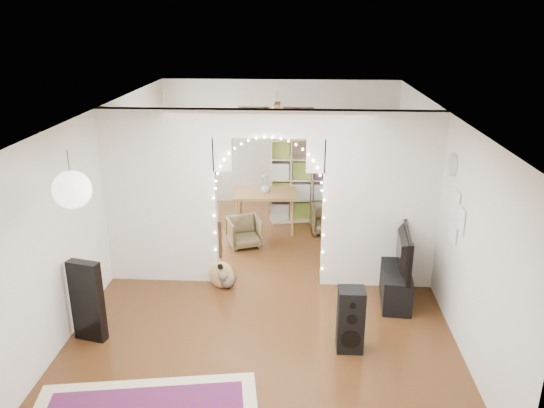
# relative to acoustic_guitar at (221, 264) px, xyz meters

# --- Properties ---
(floor) EXTENTS (7.50, 7.50, 0.00)m
(floor) POSITION_rel_acoustic_guitar_xyz_m (0.72, 0.31, -0.41)
(floor) COLOR black
(floor) RESTS_ON ground
(ceiling) EXTENTS (5.00, 7.50, 0.02)m
(ceiling) POSITION_rel_acoustic_guitar_xyz_m (0.72, 0.31, 2.29)
(ceiling) COLOR white
(ceiling) RESTS_ON wall_back
(wall_back) EXTENTS (5.00, 0.02, 2.70)m
(wall_back) POSITION_rel_acoustic_guitar_xyz_m (0.72, 4.06, 0.94)
(wall_back) COLOR silver
(wall_back) RESTS_ON floor
(wall_front) EXTENTS (5.00, 0.02, 2.70)m
(wall_front) POSITION_rel_acoustic_guitar_xyz_m (0.72, -3.44, 0.94)
(wall_front) COLOR silver
(wall_front) RESTS_ON floor
(wall_left) EXTENTS (0.02, 7.50, 2.70)m
(wall_left) POSITION_rel_acoustic_guitar_xyz_m (-1.78, 0.31, 0.94)
(wall_left) COLOR silver
(wall_left) RESTS_ON floor
(wall_right) EXTENTS (0.02, 7.50, 2.70)m
(wall_right) POSITION_rel_acoustic_guitar_xyz_m (3.22, 0.31, 0.94)
(wall_right) COLOR silver
(wall_right) RESTS_ON floor
(divider_wall) EXTENTS (5.00, 0.20, 2.70)m
(divider_wall) POSITION_rel_acoustic_guitar_xyz_m (0.72, 0.31, 1.02)
(divider_wall) COLOR silver
(divider_wall) RESTS_ON floor
(fairy_lights) EXTENTS (1.64, 0.04, 1.60)m
(fairy_lights) POSITION_rel_acoustic_guitar_xyz_m (0.72, 0.18, 1.14)
(fairy_lights) COLOR #FFEABF
(fairy_lights) RESTS_ON divider_wall
(window) EXTENTS (0.04, 1.20, 1.40)m
(window) POSITION_rel_acoustic_guitar_xyz_m (-1.75, 2.11, 1.09)
(window) COLOR white
(window) RESTS_ON wall_left
(wall_clock) EXTENTS (0.03, 0.31, 0.31)m
(wall_clock) POSITION_rel_acoustic_guitar_xyz_m (3.20, -0.29, 1.69)
(wall_clock) COLOR white
(wall_clock) RESTS_ON wall_right
(picture_frames) EXTENTS (0.02, 0.50, 0.70)m
(picture_frames) POSITION_rel_acoustic_guitar_xyz_m (3.20, -0.69, 1.09)
(picture_frames) COLOR white
(picture_frames) RESTS_ON wall_right
(paper_lantern) EXTENTS (0.40, 0.40, 0.40)m
(paper_lantern) POSITION_rel_acoustic_guitar_xyz_m (-1.18, -2.09, 1.84)
(paper_lantern) COLOR white
(paper_lantern) RESTS_ON ceiling
(ceiling_fan) EXTENTS (1.10, 1.10, 0.30)m
(ceiling_fan) POSITION_rel_acoustic_guitar_xyz_m (0.72, 2.31, 1.99)
(ceiling_fan) COLOR #B3813B
(ceiling_fan) RESTS_ON ceiling
(guitar_case) EXTENTS (0.44, 0.23, 1.09)m
(guitar_case) POSITION_rel_acoustic_guitar_xyz_m (-1.48, -1.43, 0.14)
(guitar_case) COLOR black
(guitar_case) RESTS_ON floor
(acoustic_guitar) EXTENTS (0.39, 0.26, 0.93)m
(acoustic_guitar) POSITION_rel_acoustic_guitar_xyz_m (0.00, 0.00, 0.00)
(acoustic_guitar) COLOR #B28347
(acoustic_guitar) RESTS_ON floor
(tabby_cat) EXTENTS (0.33, 0.54, 0.36)m
(tabby_cat) POSITION_rel_acoustic_guitar_xyz_m (0.08, 0.04, -0.26)
(tabby_cat) COLOR brown
(tabby_cat) RESTS_ON floor
(floor_speaker) EXTENTS (0.33, 0.30, 0.84)m
(floor_speaker) POSITION_rel_acoustic_guitar_xyz_m (1.83, -1.48, 0.01)
(floor_speaker) COLOR black
(floor_speaker) RESTS_ON floor
(media_console) EXTENTS (0.49, 1.03, 0.50)m
(media_console) POSITION_rel_acoustic_guitar_xyz_m (2.59, -0.23, -0.16)
(media_console) COLOR black
(media_console) RESTS_ON floor
(tv) EXTENTS (0.23, 1.08, 0.62)m
(tv) POSITION_rel_acoustic_guitar_xyz_m (2.59, -0.23, 0.40)
(tv) COLOR black
(tv) RESTS_ON media_console
(bookcase) EXTENTS (1.74, 0.79, 1.72)m
(bookcase) POSITION_rel_acoustic_guitar_xyz_m (1.41, 3.06, 0.45)
(bookcase) COLOR beige
(bookcase) RESTS_ON floor
(dining_table) EXTENTS (1.24, 0.86, 0.76)m
(dining_table) POSITION_rel_acoustic_guitar_xyz_m (0.51, 2.43, 0.28)
(dining_table) COLOR brown
(dining_table) RESTS_ON floor
(flower_vase) EXTENTS (0.19, 0.19, 0.19)m
(flower_vase) POSITION_rel_acoustic_guitar_xyz_m (0.51, 2.43, 0.44)
(flower_vase) COLOR silver
(flower_vase) RESTS_ON dining_table
(dining_chair_left) EXTENTS (0.74, 0.74, 0.53)m
(dining_chair_left) POSITION_rel_acoustic_guitar_xyz_m (0.18, 1.61, -0.14)
(dining_chair_left) COLOR #4C4026
(dining_chair_left) RESTS_ON floor
(dining_chair_right) EXTENTS (0.66, 0.68, 0.56)m
(dining_chair_right) POSITION_rel_acoustic_guitar_xyz_m (1.70, 2.34, -0.12)
(dining_chair_right) COLOR #4C4026
(dining_chair_right) RESTS_ON floor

